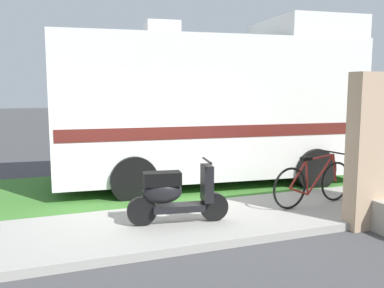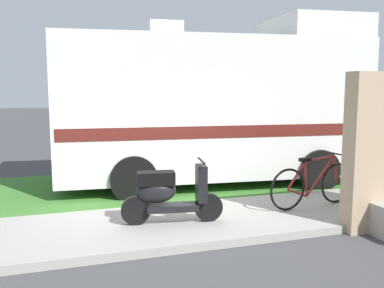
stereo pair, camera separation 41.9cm
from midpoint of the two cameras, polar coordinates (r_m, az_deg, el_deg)
ground_plane at (r=7.75m, az=-7.26°, el=-8.70°), size 80.00×80.00×0.00m
sidewalk at (r=6.62m, az=-4.78°, el=-10.99°), size 24.00×2.00×0.12m
grass_strip at (r=9.16m, az=-9.49°, el=-5.93°), size 24.00×3.40×0.08m
motorhome_rv at (r=9.51m, az=1.17°, el=5.20°), size 6.75×3.23×3.69m
scooter at (r=6.44m, az=-4.25°, el=-6.70°), size 1.55×0.55×0.97m
bicycle at (r=7.68m, az=14.55°, el=-5.05°), size 1.80×0.52×0.91m
pickup_truck_near at (r=14.69m, az=4.29°, el=2.83°), size 5.14×2.37×1.75m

